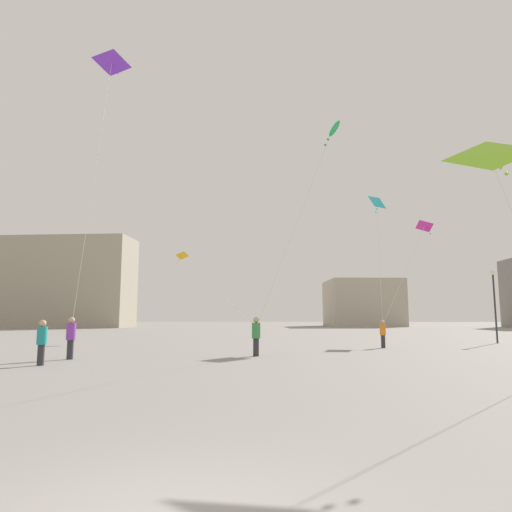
# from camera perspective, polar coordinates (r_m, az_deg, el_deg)

# --- Properties ---
(person_in_purple) EXTENTS (0.40, 0.40, 1.82)m
(person_in_purple) POSITION_cam_1_polar(r_m,az_deg,el_deg) (21.67, -22.21, -9.28)
(person_in_purple) COLOR #2D2D33
(person_in_purple) RESTS_ON ground_plane
(person_in_teal) EXTENTS (0.37, 0.37, 1.71)m
(person_in_teal) POSITION_cam_1_polar(r_m,az_deg,el_deg) (19.47, -25.29, -9.55)
(person_in_teal) COLOR #2D2D33
(person_in_teal) RESTS_ON ground_plane
(person_in_orange) EXTENTS (0.35, 0.35, 1.63)m
(person_in_orange) POSITION_cam_1_polar(r_m,az_deg,el_deg) (28.27, 15.63, -9.25)
(person_in_orange) COLOR #2D2D33
(person_in_orange) RESTS_ON ground_plane
(person_in_green) EXTENTS (0.40, 0.40, 1.82)m
(person_in_green) POSITION_cam_1_polar(r_m,az_deg,el_deg) (21.67, 0.01, -9.83)
(person_in_green) COLOR #2D2D33
(person_in_green) RESTS_ON ground_plane
(kite_magenta_delta) EXTENTS (6.24, 9.57, 8.09)m
(kite_magenta_delta) POSITION_cam_1_polar(r_m,az_deg,el_deg) (38.64, 20.36, 3.36)
(kite_magenta_delta) COLOR #D12899
(kite_lime_delta) EXTENTS (5.29, 5.58, 5.36)m
(kite_lime_delta) POSITION_cam_1_polar(r_m,az_deg,el_deg) (14.15, 27.35, 11.01)
(kite_lime_delta) COLOR #8CD12D
(kite_violet_delta) EXTENTS (1.53, 2.95, 14.27)m
(kite_violet_delta) POSITION_cam_1_polar(r_m,az_deg,el_deg) (26.97, -17.72, 21.60)
(kite_violet_delta) COLOR purple
(kite_amber_delta) EXTENTS (7.26, 15.26, 5.73)m
(kite_amber_delta) POSITION_cam_1_polar(r_m,az_deg,el_deg) (36.65, -8.99, -0.29)
(kite_amber_delta) COLOR yellow
(kite_emerald_diamond) EXTENTS (3.75, 3.88, 8.67)m
(kite_emerald_diamond) POSITION_cam_1_polar(r_m,az_deg,el_deg) (19.90, 9.45, 14.93)
(kite_emerald_diamond) COLOR green
(kite_cyan_delta) EXTENTS (1.55, 5.57, 9.07)m
(kite_cyan_delta) POSITION_cam_1_polar(r_m,az_deg,el_deg) (33.93, 15.00, 6.41)
(kite_cyan_delta) COLOR #1EB2C6
(building_left_hall) EXTENTS (26.29, 8.95, 15.20)m
(building_left_hall) POSITION_cam_1_polar(r_m,az_deg,el_deg) (85.02, -23.87, -3.05)
(building_left_hall) COLOR #A39984
(building_left_hall) RESTS_ON ground_plane
(building_centre_hall) EXTENTS (13.84, 13.58, 8.63)m
(building_centre_hall) POSITION_cam_1_polar(r_m,az_deg,el_deg) (88.61, 13.20, -5.78)
(building_centre_hall) COLOR #B2A893
(building_centre_hall) RESTS_ON ground_plane
(lamppost_east) EXTENTS (0.36, 0.36, 5.11)m
(lamppost_east) POSITION_cam_1_polar(r_m,az_deg,el_deg) (36.04, 27.71, -4.22)
(lamppost_east) COLOR #2D2D30
(lamppost_east) RESTS_ON ground_plane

